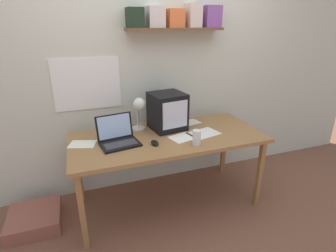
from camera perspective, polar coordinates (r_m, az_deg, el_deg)
ground_plane at (r=2.83m, az=0.00°, el=-16.04°), size 12.00×12.00×0.00m
back_wall at (r=2.75m, az=-3.55°, el=12.90°), size 5.60×0.24×2.60m
corner_desk at (r=2.47m, az=0.00°, el=-3.36°), size 1.79×0.79×0.74m
crt_monitor at (r=2.56m, az=-0.14°, el=3.24°), size 0.36×0.35×0.36m
laptop at (r=2.33m, az=-10.91°, el=-2.22°), size 0.36×0.32×0.24m
desk_lamp at (r=2.49m, az=-6.29°, el=3.94°), size 0.14×0.20×0.34m
juice_glass at (r=2.26m, az=6.25°, el=-2.69°), size 0.07×0.07×0.13m
computer_mouse at (r=2.27m, az=-2.92°, el=-3.68°), size 0.07×0.11×0.03m
loose_paper_near_laptop at (r=2.79m, az=4.94°, el=0.80°), size 0.22×0.19×0.00m
loose_paper_near_monitor at (r=2.41m, az=3.13°, el=-2.54°), size 0.26×0.23×0.00m
open_notebook at (r=2.52m, az=7.78°, el=-1.58°), size 0.33×0.26×0.00m
printed_handout at (r=2.40m, az=-18.13°, el=-3.77°), size 0.26×0.22×0.00m
floor_cushion at (r=2.80m, az=-27.01°, el=-17.58°), size 0.44×0.44×0.13m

